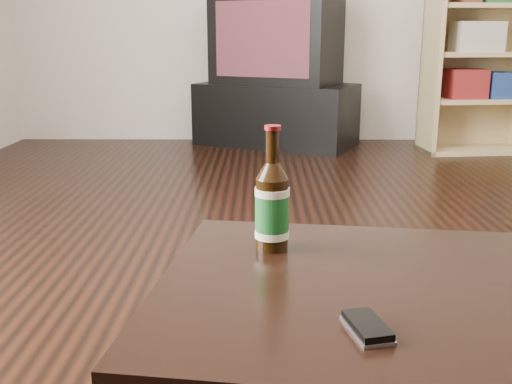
{
  "coord_description": "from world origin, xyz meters",
  "views": [
    {
      "loc": [
        -0.66,
        -1.58,
        0.79
      ],
      "look_at": [
        -0.67,
        -0.51,
        0.51
      ],
      "focal_mm": 42.0,
      "sensor_mm": 36.0,
      "label": 1
    }
  ],
  "objects_px": {
    "tv": "(277,39)",
    "bookshelf": "(479,50)",
    "beer_bottle": "(272,207)",
    "phone": "(367,327)",
    "tv_stand": "(276,114)",
    "coffee_table": "(484,322)"
  },
  "relations": [
    {
      "from": "tv",
      "to": "bookshelf",
      "type": "relative_size",
      "value": 0.74
    },
    {
      "from": "bookshelf",
      "to": "beer_bottle",
      "type": "distance_m",
      "value": 3.38
    },
    {
      "from": "bookshelf",
      "to": "phone",
      "type": "relative_size",
      "value": 13.62
    },
    {
      "from": "tv_stand",
      "to": "beer_bottle",
      "type": "height_order",
      "value": "beer_bottle"
    },
    {
      "from": "beer_bottle",
      "to": "tv",
      "type": "bearing_deg",
      "value": 88.36
    },
    {
      "from": "coffee_table",
      "to": "beer_bottle",
      "type": "bearing_deg",
      "value": 150.15
    },
    {
      "from": "tv",
      "to": "bookshelf",
      "type": "xyz_separation_m",
      "value": [
        1.34,
        -0.25,
        -0.07
      ]
    },
    {
      "from": "tv",
      "to": "coffee_table",
      "type": "relative_size",
      "value": 0.87
    },
    {
      "from": "coffee_table",
      "to": "phone",
      "type": "height_order",
      "value": "phone"
    },
    {
      "from": "tv",
      "to": "bookshelf",
      "type": "height_order",
      "value": "bookshelf"
    },
    {
      "from": "tv",
      "to": "beer_bottle",
      "type": "height_order",
      "value": "tv"
    },
    {
      "from": "coffee_table",
      "to": "phone",
      "type": "xyz_separation_m",
      "value": [
        -0.21,
        -0.13,
        0.06
      ]
    },
    {
      "from": "tv",
      "to": "phone",
      "type": "height_order",
      "value": "tv"
    },
    {
      "from": "beer_bottle",
      "to": "phone",
      "type": "relative_size",
      "value": 2.42
    },
    {
      "from": "tv_stand",
      "to": "bookshelf",
      "type": "xyz_separation_m",
      "value": [
        1.34,
        -0.25,
        0.47
      ]
    },
    {
      "from": "tv_stand",
      "to": "bookshelf",
      "type": "height_order",
      "value": "bookshelf"
    },
    {
      "from": "tv_stand",
      "to": "coffee_table",
      "type": "distance_m",
      "value": 3.5
    },
    {
      "from": "tv_stand",
      "to": "tv",
      "type": "bearing_deg",
      "value": -90.0
    },
    {
      "from": "tv",
      "to": "coffee_table",
      "type": "distance_m",
      "value": 3.52
    },
    {
      "from": "beer_bottle",
      "to": "bookshelf",
      "type": "bearing_deg",
      "value": 64.75
    },
    {
      "from": "tv_stand",
      "to": "phone",
      "type": "height_order",
      "value": "tv_stand"
    },
    {
      "from": "bookshelf",
      "to": "phone",
      "type": "bearing_deg",
      "value": -117.02
    }
  ]
}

